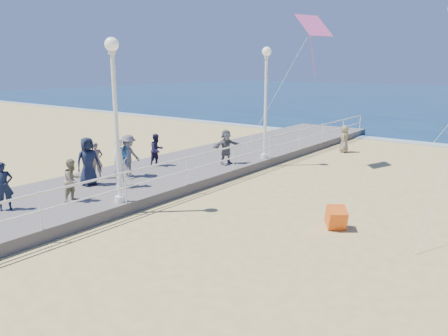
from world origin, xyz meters
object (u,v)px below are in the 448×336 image
Objects in this scene: box_kite at (336,220)px; spectator_1 at (73,180)px; spectator_7 at (157,150)px; lamp_post_far at (266,91)px; spectator_5 at (226,147)px; spectator_2 at (129,156)px; spectator_4 at (88,161)px; spectator_6 at (96,160)px; woman_holding_toddler at (121,163)px; toddler_held at (126,155)px; beach_walker_c at (344,139)px; lamp_post_mid at (115,104)px; spectator_0 at (4,186)px.

spectator_1 is at bearing 168.88° from box_kite.
spectator_7 is at bearing 132.47° from box_kite.
lamp_post_far is at bearing -20.99° from spectator_1.
spectator_5 is 8.07m from box_kite.
spectator_7 reaches higher than box_kite.
spectator_2 is 0.94× the size of spectator_4.
spectator_1 is 3.05m from spectator_6.
woman_holding_toddler is 2.57× the size of toddler_held.
spectator_2 is at bearing -6.04° from spectator_6.
toddler_held is 0.47× the size of beach_walker_c.
lamp_post_mid is 8.87× the size of box_kite.
lamp_post_far is 3.60× the size of spectator_6.
woman_holding_toddler is (-1.41, 1.22, -2.32)m from lamp_post_mid.
woman_holding_toddler is at bearing -51.88° from spectator_4.
spectator_6 is at bearing 25.64° from spectator_1.
spectator_7 is 2.45× the size of box_kite.
lamp_post_far is at bearing -3.49° from spectator_4.
spectator_6 is at bearing 84.83° from toddler_held.
spectator_6 is 14.15m from beach_walker_c.
woman_holding_toddler reaches higher than box_kite.
beach_walker_c is (3.03, 13.33, -0.84)m from toddler_held.
lamp_post_mid is 3.60× the size of spectator_6.
spectator_7 is at bearing 3.29° from spectator_1.
spectator_5 is 1.03× the size of beach_walker_c.
spectator_6 is at bearing 151.00° from box_kite.
spectator_4 reaches higher than spectator_1.
box_kite is (6.36, -5.98, -3.36)m from lamp_post_far.
spectator_7 is (0.28, 3.08, -0.00)m from spectator_6.
lamp_post_far is 3.32× the size of spectator_5.
woman_holding_toddler is 2.13m from spectator_1.
spectator_1 is (0.91, 1.85, -0.05)m from spectator_0.
spectator_5 is (0.54, 5.44, -0.42)m from toddler_held.
beach_walker_c is at bearing -3.38° from spectator_4.
spectator_4 is at bearing -32.12° from beach_walker_c.
spectator_0 is 7.34m from spectator_7.
spectator_1 is at bearing -107.08° from spectator_6.
lamp_post_far is 10.30m from spectator_1.
spectator_1 is 7.73m from spectator_5.
lamp_post_far is 3.62× the size of spectator_7.
spectator_7 is (-0.73, 7.30, -0.04)m from spectator_0.
lamp_post_mid is at bearing -19.22° from spectator_0.
spectator_6 is at bearing 133.05° from spectator_2.
woman_holding_toddler is at bearing -151.88° from spectator_7.
lamp_post_far is (0.00, 9.00, 0.00)m from lamp_post_mid.
box_kite is at bearing 25.42° from lamp_post_mid.
lamp_post_mid is at bearing 167.17° from box_kite.
spectator_4 is at bearing 26.81° from spectator_1.
spectator_1 is at bearing -168.94° from spectator_2.
lamp_post_far is 6.62m from beach_walker_c.
toddler_held is at bearing -140.51° from spectator_2.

